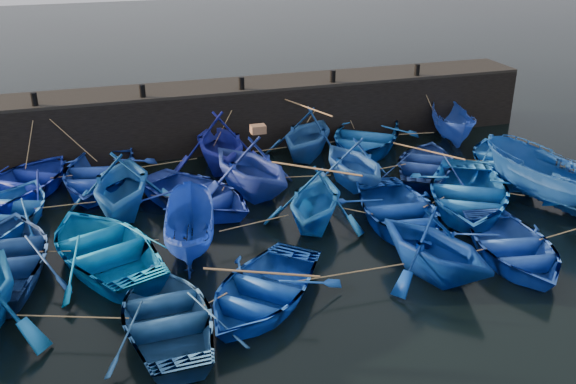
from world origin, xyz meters
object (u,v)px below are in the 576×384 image
object	(u,v)px
boat_8	(196,195)
wooden_crate	(258,129)
boat_0	(24,182)
boat_13	(4,256)

from	to	relation	value
boat_8	wooden_crate	xyz separation A→B (m)	(2.37, 0.56, 1.94)
boat_8	wooden_crate	distance (m)	3.11
boat_8	wooden_crate	bearing A→B (deg)	-19.07
boat_8	boat_0	bearing A→B (deg)	120.12
boat_8	wooden_crate	world-z (taller)	wooden_crate
boat_13	wooden_crate	bearing A→B (deg)	-154.66
boat_0	boat_13	bearing A→B (deg)	120.94
boat_0	wooden_crate	size ratio (longest dim) A/B	9.87
boat_0	boat_8	xyz separation A→B (m)	(5.67, -2.95, -0.01)
boat_13	wooden_crate	distance (m)	9.02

